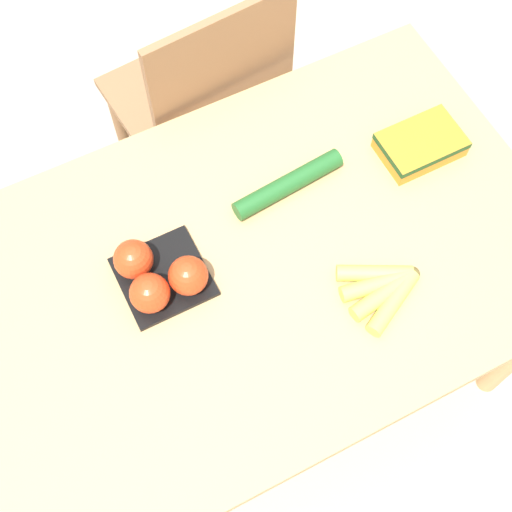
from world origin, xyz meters
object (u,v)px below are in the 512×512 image
object	(u,v)px
banana_bunch	(383,288)
cucumber_near	(288,184)
tomato_pack	(158,276)
chair	(204,107)
carrot_bag	(421,144)

from	to	relation	value
banana_bunch	cucumber_near	bearing A→B (deg)	100.58
tomato_pack	cucumber_near	xyz separation A→B (m)	(0.34, 0.08, -0.02)
chair	banana_bunch	xyz separation A→B (m)	(0.06, -0.76, 0.25)
carrot_bag	cucumber_near	bearing A→B (deg)	171.88
tomato_pack	carrot_bag	distance (m)	0.66
chair	banana_bunch	size ratio (longest dim) A/B	5.37
banana_bunch	tomato_pack	xyz separation A→B (m)	(-0.40, 0.22, 0.03)
tomato_pack	chair	bearing A→B (deg)	57.99
cucumber_near	chair	bearing A→B (deg)	90.75
tomato_pack	cucumber_near	world-z (taller)	tomato_pack
tomato_pack	carrot_bag	world-z (taller)	tomato_pack
chair	tomato_pack	size ratio (longest dim) A/B	5.28
carrot_bag	cucumber_near	distance (m)	0.32
carrot_bag	banana_bunch	bearing A→B (deg)	-134.62
banana_bunch	cucumber_near	world-z (taller)	cucumber_near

